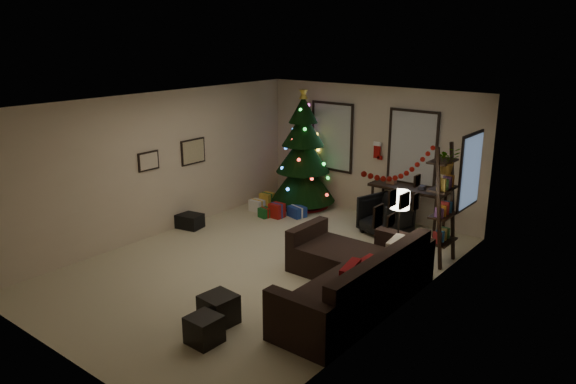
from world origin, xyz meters
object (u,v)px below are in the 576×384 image
object	(u,v)px
christmas_tree	(303,157)
bookshelf	(444,208)
sofa	(352,280)
desk	(408,191)
desk_chair	(385,216)

from	to	relation	value
christmas_tree	bookshelf	distance (m)	3.87
sofa	desk	bearing A→B (deg)	103.32
christmas_tree	bookshelf	world-z (taller)	christmas_tree
desk_chair	sofa	bearing A→B (deg)	-54.54
christmas_tree	desk_chair	distance (m)	2.48
sofa	desk	xyz separation A→B (m)	(-0.78, 3.29, 0.43)
desk	bookshelf	bearing A→B (deg)	-45.17
christmas_tree	desk	world-z (taller)	christmas_tree
bookshelf	desk_chair	bearing A→B (deg)	156.03
christmas_tree	desk	bearing A→B (deg)	4.32
desk	bookshelf	world-z (taller)	bookshelf
christmas_tree	desk	xyz separation A→B (m)	(2.45, 0.19, -0.37)
desk_chair	bookshelf	size ratio (longest dim) A/B	0.37
desk	desk_chair	world-z (taller)	desk
sofa	bookshelf	bearing A→B (deg)	76.60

